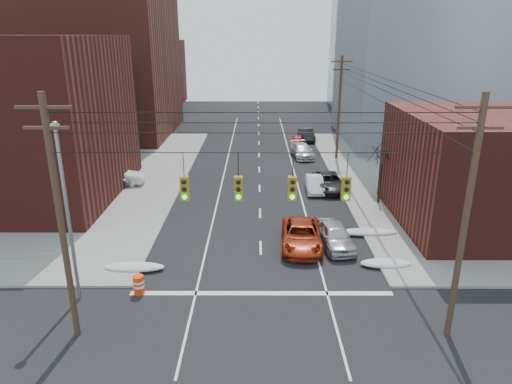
{
  "coord_description": "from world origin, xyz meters",
  "views": [
    {
      "loc": [
        -0.25,
        -14.67,
        13.07
      ],
      "look_at": [
        -0.3,
        14.35,
        3.0
      ],
      "focal_mm": 32.0,
      "sensor_mm": 36.0,
      "label": 1
    }
  ],
  "objects_px": {
    "parked_car_c": "(329,182)",
    "lot_car_b": "(109,179)",
    "parked_car_a": "(335,235)",
    "parked_car_e": "(298,140)",
    "construction_barrel": "(139,284)",
    "parked_car_f": "(306,135)",
    "parked_car_b": "(314,184)",
    "lot_car_a": "(118,177)",
    "parked_car_d": "(302,151)",
    "red_pickup": "(302,236)",
    "lot_car_c": "(56,188)",
    "lot_car_d": "(62,181)"
  },
  "relations": [
    {
      "from": "red_pickup",
      "to": "construction_barrel",
      "type": "xyz_separation_m",
      "value": [
        -9.14,
        -5.68,
        -0.24
      ]
    },
    {
      "from": "lot_car_a",
      "to": "lot_car_d",
      "type": "height_order",
      "value": "lot_car_a"
    },
    {
      "from": "red_pickup",
      "to": "lot_car_b",
      "type": "distance_m",
      "value": 20.18
    },
    {
      "from": "parked_car_f",
      "to": "parked_car_e",
      "type": "bearing_deg",
      "value": -121.59
    },
    {
      "from": "parked_car_e",
      "to": "parked_car_b",
      "type": "bearing_deg",
      "value": -82.83
    },
    {
      "from": "parked_car_c",
      "to": "lot_car_b",
      "type": "xyz_separation_m",
      "value": [
        -19.67,
        0.6,
        0.04
      ]
    },
    {
      "from": "red_pickup",
      "to": "lot_car_c",
      "type": "bearing_deg",
      "value": 157.59
    },
    {
      "from": "construction_barrel",
      "to": "parked_car_e",
      "type": "bearing_deg",
      "value": 71.73
    },
    {
      "from": "red_pickup",
      "to": "parked_car_f",
      "type": "relative_size",
      "value": 1.21
    },
    {
      "from": "parked_car_b",
      "to": "parked_car_f",
      "type": "relative_size",
      "value": 0.89
    },
    {
      "from": "parked_car_e",
      "to": "lot_car_a",
      "type": "height_order",
      "value": "lot_car_a"
    },
    {
      "from": "parked_car_b",
      "to": "lot_car_b",
      "type": "height_order",
      "value": "lot_car_b"
    },
    {
      "from": "parked_car_a",
      "to": "parked_car_d",
      "type": "height_order",
      "value": "parked_car_a"
    },
    {
      "from": "parked_car_f",
      "to": "lot_car_b",
      "type": "xyz_separation_m",
      "value": [
        -19.71,
        -19.24,
        0.02
      ]
    },
    {
      "from": "parked_car_e",
      "to": "parked_car_f",
      "type": "relative_size",
      "value": 0.8
    },
    {
      "from": "parked_car_c",
      "to": "parked_car_f",
      "type": "relative_size",
      "value": 1.16
    },
    {
      "from": "parked_car_d",
      "to": "lot_car_d",
      "type": "distance_m",
      "value": 24.99
    },
    {
      "from": "parked_car_e",
      "to": "lot_car_d",
      "type": "xyz_separation_m",
      "value": [
        -22.3,
        -17.03,
        0.18
      ]
    },
    {
      "from": "parked_car_e",
      "to": "lot_car_b",
      "type": "xyz_separation_m",
      "value": [
        -18.35,
        -16.51,
        0.15
      ]
    },
    {
      "from": "parked_car_a",
      "to": "parked_car_c",
      "type": "distance_m",
      "value": 11.49
    },
    {
      "from": "parked_car_b",
      "to": "lot_car_a",
      "type": "relative_size",
      "value": 0.88
    },
    {
      "from": "parked_car_d",
      "to": "lot_car_d",
      "type": "bearing_deg",
      "value": -160.4
    },
    {
      "from": "parked_car_d",
      "to": "parked_car_f",
      "type": "bearing_deg",
      "value": 73.63
    },
    {
      "from": "parked_car_e",
      "to": "lot_car_a",
      "type": "xyz_separation_m",
      "value": [
        -17.61,
        -16.13,
        0.29
      ]
    },
    {
      "from": "parked_car_f",
      "to": "construction_barrel",
      "type": "bearing_deg",
      "value": -114.0
    },
    {
      "from": "red_pickup",
      "to": "parked_car_e",
      "type": "bearing_deg",
      "value": 89.2
    },
    {
      "from": "parked_car_a",
      "to": "lot_car_c",
      "type": "bearing_deg",
      "value": 148.69
    },
    {
      "from": "parked_car_f",
      "to": "parked_car_c",
      "type": "bearing_deg",
      "value": -95.2
    },
    {
      "from": "parked_car_e",
      "to": "lot_car_a",
      "type": "relative_size",
      "value": 0.79
    },
    {
      "from": "parked_car_b",
      "to": "lot_car_c",
      "type": "distance_m",
      "value": 22.12
    },
    {
      "from": "parked_car_f",
      "to": "construction_barrel",
      "type": "distance_m",
      "value": 39.08
    },
    {
      "from": "parked_car_c",
      "to": "lot_car_c",
      "type": "height_order",
      "value": "parked_car_c"
    },
    {
      "from": "parked_car_d",
      "to": "construction_barrel",
      "type": "distance_m",
      "value": 30.64
    },
    {
      "from": "construction_barrel",
      "to": "lot_car_d",
      "type": "bearing_deg",
      "value": 122.61
    },
    {
      "from": "lot_car_a",
      "to": "parked_car_e",
      "type": "bearing_deg",
      "value": -52.21
    },
    {
      "from": "parked_car_c",
      "to": "parked_car_d",
      "type": "distance_m",
      "value": 11.43
    },
    {
      "from": "parked_car_a",
      "to": "parked_car_f",
      "type": "bearing_deg",
      "value": 79.81
    },
    {
      "from": "parked_car_c",
      "to": "lot_car_b",
      "type": "bearing_deg",
      "value": 172.86
    },
    {
      "from": "parked_car_a",
      "to": "construction_barrel",
      "type": "xyz_separation_m",
      "value": [
        -11.3,
        -5.72,
        -0.24
      ]
    },
    {
      "from": "parked_car_a",
      "to": "parked_car_b",
      "type": "relative_size",
      "value": 1.12
    },
    {
      "from": "parked_car_d",
      "to": "lot_car_a",
      "type": "bearing_deg",
      "value": -156.73
    },
    {
      "from": "parked_car_f",
      "to": "lot_car_c",
      "type": "xyz_separation_m",
      "value": [
        -23.44,
        -21.6,
        0.02
      ]
    },
    {
      "from": "parked_car_f",
      "to": "construction_barrel",
      "type": "xyz_separation_m",
      "value": [
        -12.67,
        -36.97,
        -0.22
      ]
    },
    {
      "from": "parked_car_a",
      "to": "parked_car_e",
      "type": "relative_size",
      "value": 1.25
    },
    {
      "from": "parked_car_a",
      "to": "parked_car_b",
      "type": "bearing_deg",
      "value": 82.31
    },
    {
      "from": "red_pickup",
      "to": "construction_barrel",
      "type": "bearing_deg",
      "value": -144.62
    },
    {
      "from": "parked_car_b",
      "to": "parked_car_e",
      "type": "height_order",
      "value": "parked_car_b"
    },
    {
      "from": "parked_car_a",
      "to": "parked_car_e",
      "type": "distance_m",
      "value": 28.52
    },
    {
      "from": "red_pickup",
      "to": "parked_car_d",
      "type": "relative_size",
      "value": 1.08
    },
    {
      "from": "lot_car_d",
      "to": "construction_barrel",
      "type": "height_order",
      "value": "lot_car_d"
    }
  ]
}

